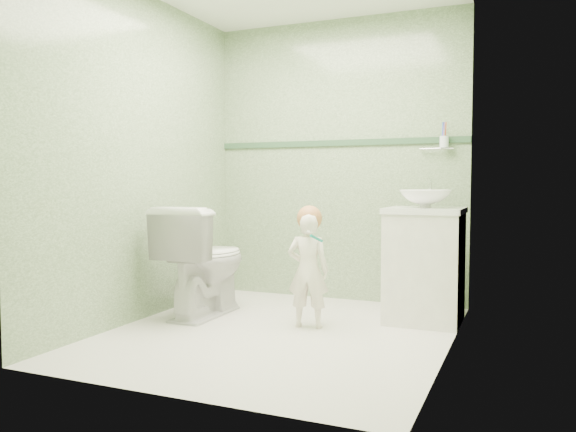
% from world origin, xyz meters
% --- Properties ---
extents(ground, '(2.50, 2.50, 0.00)m').
position_xyz_m(ground, '(0.00, 0.00, 0.00)').
color(ground, silver).
rests_on(ground, ground).
extents(room_shell, '(2.50, 2.54, 2.40)m').
position_xyz_m(room_shell, '(0.00, 0.00, 1.20)').
color(room_shell, gray).
rests_on(room_shell, ground).
extents(trim_stripe, '(2.20, 0.02, 0.05)m').
position_xyz_m(trim_stripe, '(0.00, 1.24, 1.35)').
color(trim_stripe, '#315336').
rests_on(trim_stripe, room_shell).
extents(vanity, '(0.52, 0.50, 0.80)m').
position_xyz_m(vanity, '(0.84, 0.70, 0.40)').
color(vanity, white).
rests_on(vanity, ground).
extents(counter, '(0.54, 0.52, 0.04)m').
position_xyz_m(counter, '(0.84, 0.70, 0.81)').
color(counter, white).
rests_on(counter, vanity).
extents(basin, '(0.37, 0.37, 0.13)m').
position_xyz_m(basin, '(0.84, 0.70, 0.89)').
color(basin, white).
rests_on(basin, counter).
extents(faucet, '(0.03, 0.13, 0.18)m').
position_xyz_m(faucet, '(0.84, 0.89, 0.97)').
color(faucet, silver).
rests_on(faucet, counter).
extents(cup_holder, '(0.26, 0.07, 0.21)m').
position_xyz_m(cup_holder, '(0.89, 1.18, 1.33)').
color(cup_holder, silver).
rests_on(cup_holder, room_shell).
extents(toilet, '(0.47, 0.82, 0.84)m').
position_xyz_m(toilet, '(-0.74, 0.26, 0.42)').
color(toilet, white).
rests_on(toilet, ground).
extents(toddler, '(0.32, 0.24, 0.80)m').
position_xyz_m(toddler, '(0.12, 0.22, 0.40)').
color(toddler, white).
rests_on(toddler, ground).
extents(hair_cap, '(0.18, 0.18, 0.18)m').
position_xyz_m(hair_cap, '(0.12, 0.25, 0.76)').
color(hair_cap, '#B87542').
rests_on(hair_cap, toddler).
extents(teal_toothbrush, '(0.11, 0.14, 0.08)m').
position_xyz_m(teal_toothbrush, '(0.22, 0.11, 0.64)').
color(teal_toothbrush, '#0A8073').
rests_on(teal_toothbrush, toddler).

